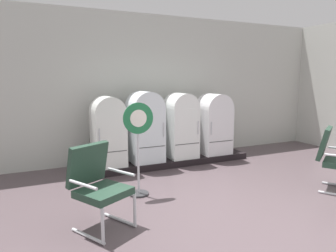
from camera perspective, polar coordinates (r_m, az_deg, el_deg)
ground at (r=4.49m, az=15.75°, el=-16.46°), size 12.00×10.00×0.05m
back_wall at (r=7.23m, az=-2.91°, el=7.17°), size 11.76×0.12×3.28m
side_wall_right at (r=9.20m, az=28.50°, el=6.31°), size 0.16×2.20×3.28m
display_plinth at (r=6.88m, az=-0.83°, el=-6.31°), size 3.82×0.95×0.13m
refrigerator_0 at (r=6.20m, az=-11.01°, el=-0.62°), size 0.61×0.64×1.38m
refrigerator_1 at (r=6.44m, az=-4.26°, el=0.26°), size 0.66×0.69×1.47m
refrigerator_2 at (r=6.75m, az=2.43°, el=0.45°), size 0.62×0.63×1.41m
refrigerator_3 at (r=7.19m, az=8.49°, el=0.69°), size 0.67×0.65×1.38m
armchair_left at (r=3.99m, az=-12.90°, el=-10.10°), size 0.82×0.85×1.06m
armchair_right at (r=5.83m, az=28.49°, el=-4.90°), size 0.84×0.86×1.06m
sign_stand at (r=4.90m, az=-5.49°, el=-4.23°), size 0.49×0.32×1.50m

